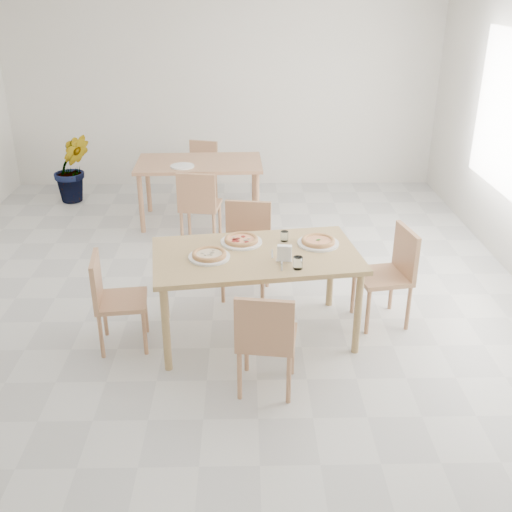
{
  "coord_description": "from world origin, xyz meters",
  "views": [
    {
      "loc": [
        0.3,
        -5.0,
        2.71
      ],
      "look_at": [
        0.38,
        -0.66,
        0.73
      ],
      "focal_mm": 42.0,
      "sensor_mm": 36.0,
      "label": 1
    }
  ],
  "objects_px": {
    "napkin_holder": "(284,254)",
    "chair_west": "(111,295)",
    "second_table": "(199,168)",
    "pizza_mushroom": "(209,254)",
    "plate_mushroom": "(209,257)",
    "potted_plant": "(72,168)",
    "chair_back_n": "(201,167)",
    "plate_margherita": "(318,243)",
    "chair_east": "(392,269)",
    "tumbler_b": "(284,236)",
    "plate_pepperoni": "(241,242)",
    "pizza_margherita": "(318,241)",
    "plate_empty": "(182,166)",
    "pizza_pepperoni": "(241,239)",
    "chair_north": "(247,242)",
    "main_table": "(256,262)",
    "chair_south": "(266,336)",
    "chair_back_s": "(199,203)",
    "tumbler_a": "(298,263)"
  },
  "relations": [
    {
      "from": "napkin_holder",
      "to": "chair_west",
      "type": "bearing_deg",
      "value": -173.26
    },
    {
      "from": "napkin_holder",
      "to": "second_table",
      "type": "distance_m",
      "value": 2.96
    },
    {
      "from": "napkin_holder",
      "to": "pizza_mushroom",
      "type": "bearing_deg",
      "value": 179.64
    },
    {
      "from": "plate_mushroom",
      "to": "potted_plant",
      "type": "bearing_deg",
      "value": 119.76
    },
    {
      "from": "chair_back_n",
      "to": "chair_west",
      "type": "bearing_deg",
      "value": -80.44
    },
    {
      "from": "plate_margherita",
      "to": "pizza_mushroom",
      "type": "bearing_deg",
      "value": -164.07
    },
    {
      "from": "chair_east",
      "to": "tumbler_b",
      "type": "distance_m",
      "value": 0.97
    },
    {
      "from": "plate_pepperoni",
      "to": "pizza_margherita",
      "type": "height_order",
      "value": "pizza_margherita"
    },
    {
      "from": "plate_empty",
      "to": "chair_back_n",
      "type": "bearing_deg",
      "value": 81.62
    },
    {
      "from": "pizza_pepperoni",
      "to": "potted_plant",
      "type": "distance_m",
      "value": 3.96
    },
    {
      "from": "pizza_pepperoni",
      "to": "second_table",
      "type": "distance_m",
      "value": 2.52
    },
    {
      "from": "plate_mushroom",
      "to": "chair_back_n",
      "type": "xyz_separation_m",
      "value": [
        -0.3,
        3.54,
        -0.3
      ]
    },
    {
      "from": "plate_pepperoni",
      "to": "chair_north",
      "type": "bearing_deg",
      "value": 85.63
    },
    {
      "from": "plate_margherita",
      "to": "pizza_margherita",
      "type": "relative_size",
      "value": 1.14
    },
    {
      "from": "chair_west",
      "to": "pizza_pepperoni",
      "type": "height_order",
      "value": "pizza_pepperoni"
    },
    {
      "from": "main_table",
      "to": "second_table",
      "type": "relative_size",
      "value": 1.15
    },
    {
      "from": "plate_pepperoni",
      "to": "pizza_margherita",
      "type": "relative_size",
      "value": 1.15
    },
    {
      "from": "second_table",
      "to": "chair_west",
      "type": "bearing_deg",
      "value": -102.04
    },
    {
      "from": "chair_east",
      "to": "tumbler_b",
      "type": "height_order",
      "value": "chair_east"
    },
    {
      "from": "plate_margherita",
      "to": "potted_plant",
      "type": "distance_m",
      "value": 4.38
    },
    {
      "from": "chair_south",
      "to": "chair_back_s",
      "type": "height_order",
      "value": "chair_back_s"
    },
    {
      "from": "chair_east",
      "to": "napkin_holder",
      "type": "xyz_separation_m",
      "value": [
        -0.94,
        -0.38,
        0.32
      ]
    },
    {
      "from": "tumbler_b",
      "to": "plate_pepperoni",
      "type": "bearing_deg",
      "value": -174.61
    },
    {
      "from": "chair_east",
      "to": "pizza_mushroom",
      "type": "height_order",
      "value": "chair_east"
    },
    {
      "from": "chair_east",
      "to": "napkin_holder",
      "type": "bearing_deg",
      "value": -78.43
    },
    {
      "from": "napkin_holder",
      "to": "tumbler_b",
      "type": "bearing_deg",
      "value": 93.82
    },
    {
      "from": "chair_south",
      "to": "chair_east",
      "type": "relative_size",
      "value": 0.96
    },
    {
      "from": "chair_back_s",
      "to": "chair_south",
      "type": "bearing_deg",
      "value": 111.45
    },
    {
      "from": "chair_west",
      "to": "second_table",
      "type": "distance_m",
      "value": 2.87
    },
    {
      "from": "chair_back_s",
      "to": "plate_margherita",
      "type": "bearing_deg",
      "value": 130.31
    },
    {
      "from": "plate_margherita",
      "to": "plate_empty",
      "type": "height_order",
      "value": "same"
    },
    {
      "from": "napkin_holder",
      "to": "plate_margherita",
      "type": "bearing_deg",
      "value": 55.41
    },
    {
      "from": "chair_back_n",
      "to": "pizza_pepperoni",
      "type": "bearing_deg",
      "value": -63.25
    },
    {
      "from": "tumbler_a",
      "to": "tumbler_b",
      "type": "bearing_deg",
      "value": 97.29
    },
    {
      "from": "plate_pepperoni",
      "to": "potted_plant",
      "type": "xyz_separation_m",
      "value": [
        -2.26,
        3.23,
        -0.3
      ]
    },
    {
      "from": "main_table",
      "to": "tumbler_a",
      "type": "height_order",
      "value": "tumbler_a"
    },
    {
      "from": "second_table",
      "to": "tumbler_a",
      "type": "bearing_deg",
      "value": -74.07
    },
    {
      "from": "plate_pepperoni",
      "to": "main_table",
      "type": "bearing_deg",
      "value": -60.69
    },
    {
      "from": "plate_mushroom",
      "to": "plate_empty",
      "type": "height_order",
      "value": "same"
    },
    {
      "from": "chair_east",
      "to": "pizza_mushroom",
      "type": "xyz_separation_m",
      "value": [
        -1.53,
        -0.3,
        0.29
      ]
    },
    {
      "from": "plate_empty",
      "to": "main_table",
      "type": "bearing_deg",
      "value": -71.7
    },
    {
      "from": "main_table",
      "to": "chair_back_n",
      "type": "distance_m",
      "value": 3.53
    },
    {
      "from": "chair_south",
      "to": "second_table",
      "type": "distance_m",
      "value": 3.54
    },
    {
      "from": "second_table",
      "to": "potted_plant",
      "type": "relative_size",
      "value": 1.67
    },
    {
      "from": "pizza_pepperoni",
      "to": "pizza_mushroom",
      "type": "bearing_deg",
      "value": -130.67
    },
    {
      "from": "chair_south",
      "to": "plate_pepperoni",
      "type": "xyz_separation_m",
      "value": [
        -0.17,
        1.0,
        0.28
      ]
    },
    {
      "from": "pizza_pepperoni",
      "to": "plate_mushroom",
      "type": "bearing_deg",
      "value": -130.67
    },
    {
      "from": "tumbler_b",
      "to": "chair_back_s",
      "type": "relative_size",
      "value": 0.1
    },
    {
      "from": "main_table",
      "to": "chair_back_s",
      "type": "height_order",
      "value": "chair_back_s"
    },
    {
      "from": "pizza_pepperoni",
      "to": "tumbler_a",
      "type": "bearing_deg",
      "value": -49.36
    }
  ]
}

